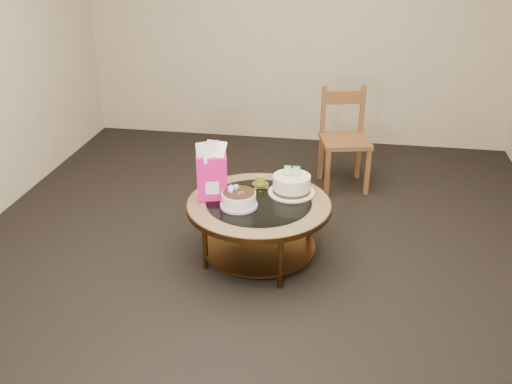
% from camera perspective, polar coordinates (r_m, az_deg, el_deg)
% --- Properties ---
extents(ground, '(5.00, 5.00, 0.00)m').
position_cam_1_polar(ground, '(4.20, 0.28, -6.53)').
color(ground, black).
rests_on(ground, ground).
extents(room_walls, '(4.52, 5.02, 2.61)m').
position_cam_1_polar(room_walls, '(3.61, 0.33, 14.57)').
color(room_walls, '#BEAF90').
rests_on(room_walls, ground).
extents(coffee_table, '(1.02, 1.02, 0.46)m').
position_cam_1_polar(coffee_table, '(4.01, 0.29, -1.97)').
color(coffee_table, '#513317').
rests_on(coffee_table, ground).
extents(decorated_cake, '(0.26, 0.26, 0.15)m').
position_cam_1_polar(decorated_cake, '(3.89, -1.76, -0.79)').
color(decorated_cake, '#C0A0E3').
rests_on(decorated_cake, coffee_table).
extents(cream_cake, '(0.33, 0.33, 0.21)m').
position_cam_1_polar(cream_cake, '(4.07, 3.58, 0.73)').
color(cream_cake, white).
rests_on(cream_cake, coffee_table).
extents(gift_bag, '(0.23, 0.19, 0.41)m').
position_cam_1_polar(gift_bag, '(3.95, -4.44, 2.07)').
color(gift_bag, '#EE1690').
rests_on(gift_bag, coffee_table).
extents(pillar_candle, '(0.13, 0.13, 0.09)m').
position_cam_1_polar(pillar_candle, '(4.19, 0.42, 0.98)').
color(pillar_candle, '#E8D55F').
rests_on(pillar_candle, coffee_table).
extents(dining_chair, '(0.50, 0.50, 0.90)m').
position_cam_1_polar(dining_chair, '(5.19, 8.82, 5.34)').
color(dining_chair, brown).
rests_on(dining_chair, ground).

